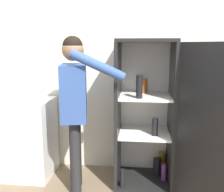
% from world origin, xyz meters
% --- Properties ---
extents(wall_back, '(7.00, 0.06, 2.55)m').
position_xyz_m(wall_back, '(0.00, 0.98, 1.27)').
color(wall_back, silver).
rests_on(wall_back, ground_plane).
extents(refrigerator, '(1.00, 1.11, 1.62)m').
position_xyz_m(refrigerator, '(0.42, 0.56, 0.80)').
color(refrigerator, black).
rests_on(refrigerator, ground_plane).
extents(person, '(0.71, 0.59, 1.65)m').
position_xyz_m(person, '(-0.42, 0.38, 1.04)').
color(person, '#262628').
rests_on(person, ground_plane).
extents(counter, '(0.66, 0.55, 0.93)m').
position_xyz_m(counter, '(-1.13, 0.65, 0.46)').
color(counter, white).
rests_on(counter, ground_plane).
extents(bowl, '(0.16, 0.16, 0.06)m').
position_xyz_m(bowl, '(-1.17, 0.61, 0.96)').
color(bowl, white).
rests_on(bowl, counter).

